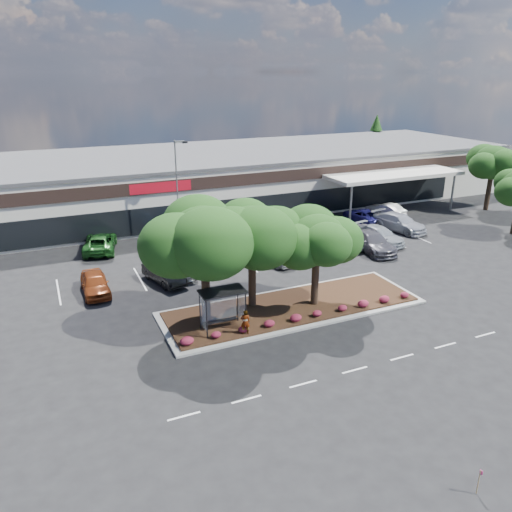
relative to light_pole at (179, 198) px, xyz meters
name	(u,v)px	position (x,y,z in m)	size (l,w,h in m)	color
ground	(350,329)	(5.02, -21.10, -4.21)	(160.00, 160.00, 0.00)	black
retail_store	(192,180)	(5.08, 12.81, -1.06)	(80.40, 25.20, 6.25)	silver
landscape_island	(293,307)	(3.02, -17.10, -4.09)	(18.00, 6.00, 0.26)	#9F9F9A
lane_markings	(276,272)	(4.88, -10.68, -4.21)	(33.12, 20.06, 0.01)	silver
shrub_row	(308,315)	(3.02, -19.20, -3.70)	(17.00, 0.80, 0.50)	maroon
bus_shelter	(222,298)	(-2.48, -18.15, -1.91)	(2.75, 1.55, 2.59)	black
island_tree_west	(205,262)	(-2.98, -16.60, -0.01)	(7.20, 7.20, 7.89)	#1B3E14
island_tree_mid	(252,255)	(0.52, -15.90, -0.29)	(6.60, 6.60, 7.32)	#1B3E14
island_tree_east	(316,259)	(4.52, -17.40, -0.70)	(5.80, 5.80, 6.50)	#1B3E14
tree_east_far	(491,178)	(36.02, -3.10, -0.40)	(6.40, 6.40, 7.62)	#1B3E14
conifer_north_east	(375,143)	(39.02, 22.90, 0.29)	(3.96, 3.96, 9.00)	#1B3E14
person_waiting	(245,322)	(-1.45, -19.40, -3.16)	(0.58, 0.38, 1.58)	#594C47
light_pole	(179,198)	(0.00, 0.00, 0.00)	(1.43, 0.50, 9.53)	#9F9F9A
survey_stake	(479,479)	(2.04, -34.10, -3.50)	(0.07, 0.14, 1.11)	#A58456
car_0	(95,283)	(-8.97, -8.98, -3.43)	(1.85, 4.60, 1.57)	brown
car_1	(181,265)	(-2.22, -7.81, -3.52)	(2.28, 4.95, 1.38)	silver
car_2	(164,274)	(-3.89, -9.08, -3.47)	(1.56, 4.49, 1.48)	black
car_3	(274,253)	(5.70, -8.53, -3.42)	(1.88, 4.67, 1.59)	#B4B4B4
car_4	(268,244)	(6.35, -5.90, -3.46)	(2.11, 5.19, 1.51)	maroon
car_5	(344,241)	(13.26, -7.80, -3.52)	(1.46, 4.19, 1.38)	white
car_6	(372,242)	(15.06, -9.52, -3.36)	(2.39, 5.88, 1.71)	#515057
car_7	(379,235)	(17.03, -7.94, -3.43)	(2.18, 5.36, 1.56)	#9AA1A6
car_8	(399,222)	(21.31, -5.57, -3.36)	(2.39, 5.89, 1.71)	#A5A8B2
car_9	(100,243)	(-7.39, 0.36, -3.41)	(2.65, 5.75, 1.60)	#194E1A
car_10	(158,239)	(-2.32, -0.67, -3.40)	(1.91, 4.75, 1.62)	navy
car_11	(180,237)	(-0.31, -0.87, -3.45)	(1.61, 4.61, 1.52)	navy
car_12	(219,236)	(3.13, -1.99, -3.47)	(1.76, 4.37, 1.49)	slate
car_13	(241,231)	(5.58, -1.55, -3.38)	(1.77, 5.07, 1.67)	#BCBCBC
car_16	(362,215)	(19.76, -1.41, -3.50)	(2.36, 5.13, 1.42)	navy
car_17	(385,210)	(23.29, -0.77, -3.44)	(1.63, 4.67, 1.54)	white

